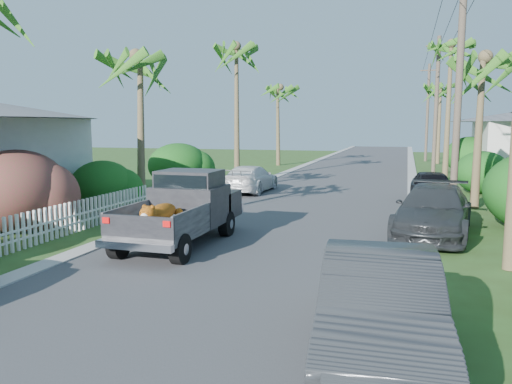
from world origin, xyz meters
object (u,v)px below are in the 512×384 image
(pickup_truck, at_px, (186,207))
(palm_l_d, at_px, (278,88))
(parked_car_rm, at_px, (434,211))
(utility_pole_c, at_px, (436,106))
(palm_r_b, at_px, (483,58))
(palm_r_d, at_px, (441,86))
(utility_pole_d, at_px, (428,112))
(parked_car_lf, at_px, (251,179))
(parked_car_rn, at_px, (380,308))
(palm_l_b, at_px, (139,57))
(palm_l_c, at_px, (236,48))
(utility_pole_b, at_px, (459,90))
(parked_car_rf, at_px, (432,187))
(palm_r_c, at_px, (452,45))

(pickup_truck, distance_m, palm_l_d, 28.63)
(parked_car_rm, distance_m, utility_pole_c, 19.19)
(palm_r_b, xyz_separation_m, utility_pole_c, (-1.00, 13.00, -1.35))
(palm_r_b, xyz_separation_m, palm_r_d, (-0.10, 25.00, 0.79))
(palm_r_b, relative_size, utility_pole_d, 0.80)
(pickup_truck, xyz_separation_m, parked_car_lf, (-1.48, 10.89, -0.34))
(pickup_truck, height_order, parked_car_rn, pickup_truck)
(parked_car_rn, distance_m, palm_l_b, 16.54)
(parked_car_rm, height_order, utility_pole_c, utility_pole_c)
(parked_car_lf, height_order, palm_l_c, palm_l_c)
(palm_l_d, xyz_separation_m, utility_pole_b, (12.10, -21.00, -1.84))
(parked_car_lf, xyz_separation_m, utility_pole_b, (9.20, -4.12, 3.93))
(pickup_truck, relative_size, parked_car_lf, 1.12)
(pickup_truck, xyz_separation_m, palm_r_b, (8.72, 8.77, 4.94))
(parked_car_lf, distance_m, palm_r_b, 11.68)
(parked_car_lf, bearing_deg, utility_pole_b, 156.76)
(parked_car_rf, relative_size, utility_pole_b, 0.46)
(utility_pole_d, bearing_deg, palm_l_b, -111.80)
(parked_car_rf, relative_size, palm_r_b, 0.57)
(pickup_truck, distance_m, palm_r_c, 22.59)
(parked_car_rn, height_order, palm_r_b, palm_r_b)
(utility_pole_d, bearing_deg, utility_pole_c, -90.00)
(parked_car_lf, xyz_separation_m, utility_pole_c, (9.20, 10.88, 3.93))
(parked_car_rn, distance_m, palm_r_d, 40.24)
(palm_l_b, xyz_separation_m, palm_r_d, (13.30, 28.00, 0.59))
(palm_r_b, bearing_deg, parked_car_rm, -107.87)
(utility_pole_d, bearing_deg, palm_l_d, -143.36)
(palm_r_d, bearing_deg, palm_l_d, -155.22)
(pickup_truck, height_order, parked_car_lf, pickup_truck)
(palm_l_b, bearing_deg, palm_l_d, 89.22)
(parked_car_rm, relative_size, utility_pole_b, 0.57)
(parked_car_rn, relative_size, palm_r_b, 0.64)
(parked_car_rn, distance_m, utility_pole_d, 42.91)
(utility_pole_b, relative_size, utility_pole_d, 1.00)
(palm_l_b, xyz_separation_m, utility_pole_d, (12.40, 31.00, -1.55))
(palm_l_d, xyz_separation_m, palm_r_b, (13.10, -19.00, -0.49))
(palm_r_c, xyz_separation_m, palm_r_d, (0.30, 14.00, -1.37))
(utility_pole_c, bearing_deg, parked_car_lf, -130.23)
(parked_car_rm, height_order, parked_car_lf, parked_car_rm)
(parked_car_rf, bearing_deg, palm_l_b, -165.98)
(parked_car_lf, bearing_deg, utility_pole_d, -108.67)
(parked_car_lf, relative_size, utility_pole_b, 0.51)
(utility_pole_b, relative_size, utility_pole_c, 1.00)
(palm_r_b, bearing_deg, palm_l_b, -167.38)
(pickup_truck, relative_size, palm_l_d, 0.66)
(pickup_truck, distance_m, parked_car_rf, 12.00)
(pickup_truck, distance_m, parked_car_lf, 11.00)
(utility_pole_b, distance_m, utility_pole_c, 15.00)
(palm_l_d, bearing_deg, utility_pole_b, -60.05)
(parked_car_rn, bearing_deg, parked_car_lf, 108.72)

